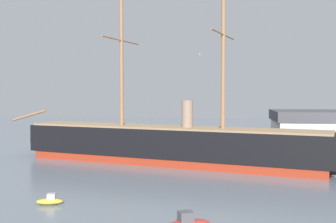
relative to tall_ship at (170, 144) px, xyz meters
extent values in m
cube|color=maroon|center=(0.00, 0.00, -2.90)|extent=(56.23, 23.46, 1.46)
cube|color=black|center=(0.00, 0.00, 0.44)|extent=(58.57, 24.44, 5.22)
ellipsoid|color=black|center=(-25.84, 7.36, -0.29)|extent=(12.27, 10.46, 6.68)
ellipsoid|color=black|center=(25.84, -7.36, -0.29)|extent=(12.27, 10.46, 6.68)
cube|color=#9E7F5B|center=(0.00, 0.00, 3.21)|extent=(57.26, 23.44, 0.31)
cylinder|color=#936642|center=(-9.83, 2.80, 16.61)|extent=(0.73, 0.73, 27.12)
cylinder|color=#936642|center=(-9.83, 2.80, 19.86)|extent=(4.12, 13.56, 0.29)
cylinder|color=#936642|center=(9.83, -2.80, 16.61)|extent=(0.73, 0.73, 27.12)
cylinder|color=#936642|center=(9.83, -2.80, 19.86)|extent=(4.12, 13.56, 0.29)
cylinder|color=#936642|center=(-32.15, 9.16, 4.74)|extent=(9.02, 3.03, 2.78)
cylinder|color=gray|center=(3.37, -0.96, 5.66)|extent=(2.09, 2.09, 5.22)
cube|color=#4C4C51|center=(6.30, -37.23, -2.29)|extent=(1.73, 1.66, 1.03)
ellipsoid|color=gold|center=(-10.56, -30.04, -3.26)|extent=(3.32, 1.93, 0.73)
cube|color=#B2ADA3|center=(-10.34, -29.99, -2.68)|extent=(1.11, 1.03, 0.73)
ellipsoid|color=silver|center=(6.83, -24.67, 14.42)|extent=(0.32, 0.28, 0.11)
sphere|color=silver|center=(6.66, -24.56, 14.43)|extent=(0.09, 0.09, 0.09)
cube|color=#ADA89E|center=(6.65, -24.92, 14.44)|extent=(0.39, 0.47, 0.11)
cube|color=#ADA89E|center=(7.00, -24.43, 14.44)|extent=(0.39, 0.47, 0.11)
camera|label=1|loc=(9.70, -76.42, 9.58)|focal=44.32mm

